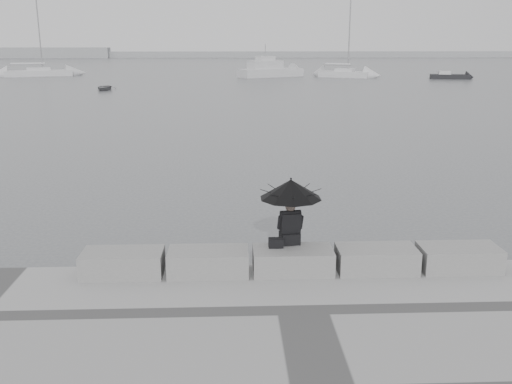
{
  "coord_description": "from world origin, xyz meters",
  "views": [
    {
      "loc": [
        -1.18,
        -11.13,
        5.07
      ],
      "look_at": [
        -0.6,
        3.0,
        1.26
      ],
      "focal_mm": 40.0,
      "sensor_mm": 36.0,
      "label": 1
    }
  ],
  "objects_px": {
    "motor_cruiser": "(271,70)",
    "small_motorboat": "(450,76)",
    "seated_person": "(291,195)",
    "sailboat_right": "(345,73)",
    "dinghy": "(104,88)",
    "sailboat_left": "(39,72)"
  },
  "relations": [
    {
      "from": "seated_person",
      "to": "small_motorboat",
      "type": "distance_m",
      "value": 69.4
    },
    {
      "from": "sailboat_left",
      "to": "dinghy",
      "type": "relative_size",
      "value": 4.32
    },
    {
      "from": "sailboat_left",
      "to": "motor_cruiser",
      "type": "bearing_deg",
      "value": -24.25
    },
    {
      "from": "sailboat_left",
      "to": "sailboat_right",
      "type": "xyz_separation_m",
      "value": [
        42.6,
        -4.22,
        0.03
      ]
    },
    {
      "from": "small_motorboat",
      "to": "dinghy",
      "type": "distance_m",
      "value": 44.29
    },
    {
      "from": "dinghy",
      "to": "small_motorboat",
      "type": "bearing_deg",
      "value": 24.92
    },
    {
      "from": "motor_cruiser",
      "to": "small_motorboat",
      "type": "distance_m",
      "value": 23.78
    },
    {
      "from": "sailboat_right",
      "to": "dinghy",
      "type": "xyz_separation_m",
      "value": [
        -28.47,
        -19.17,
        -0.28
      ]
    },
    {
      "from": "seated_person",
      "to": "small_motorboat",
      "type": "height_order",
      "value": "seated_person"
    },
    {
      "from": "sailboat_left",
      "to": "small_motorboat",
      "type": "distance_m",
      "value": 56.34
    },
    {
      "from": "motor_cruiser",
      "to": "small_motorboat",
      "type": "relative_size",
      "value": 1.8
    },
    {
      "from": "sailboat_left",
      "to": "motor_cruiser",
      "type": "relative_size",
      "value": 1.38
    },
    {
      "from": "seated_person",
      "to": "motor_cruiser",
      "type": "height_order",
      "value": "motor_cruiser"
    },
    {
      "from": "sailboat_left",
      "to": "sailboat_right",
      "type": "height_order",
      "value": "same"
    },
    {
      "from": "seated_person",
      "to": "motor_cruiser",
      "type": "xyz_separation_m",
      "value": [
        4.21,
        69.15,
        -1.13
      ]
    },
    {
      "from": "seated_person",
      "to": "sailboat_left",
      "type": "xyz_separation_m",
      "value": [
        -28.37,
        71.95,
        -1.51
      ]
    },
    {
      "from": "small_motorboat",
      "to": "dinghy",
      "type": "bearing_deg",
      "value": -148.96
    },
    {
      "from": "seated_person",
      "to": "sailboat_right",
      "type": "xyz_separation_m",
      "value": [
        14.23,
        67.73,
        -1.49
      ]
    },
    {
      "from": "sailboat_right",
      "to": "dinghy",
      "type": "relative_size",
      "value": 4.32
    },
    {
      "from": "sailboat_left",
      "to": "dinghy",
      "type": "height_order",
      "value": "sailboat_left"
    },
    {
      "from": "motor_cruiser",
      "to": "dinghy",
      "type": "height_order",
      "value": "motor_cruiser"
    },
    {
      "from": "sailboat_right",
      "to": "motor_cruiser",
      "type": "distance_m",
      "value": 10.12
    }
  ]
}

